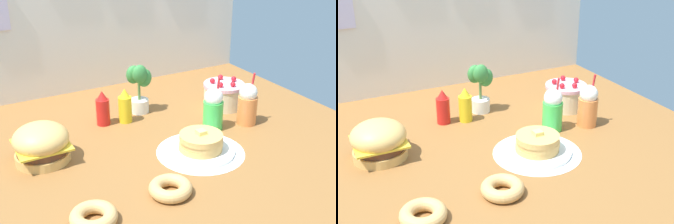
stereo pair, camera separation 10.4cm
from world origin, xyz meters
TOP-DOWN VIEW (x-y plane):
  - ground_plane at (0.00, 0.00)m, footprint 2.27×2.07m
  - back_wall at (0.00, 1.03)m, footprint 2.27×0.04m
  - doily_mat at (0.15, -0.07)m, footprint 0.44×0.44m
  - burger at (-0.54, 0.23)m, footprint 0.26×0.26m
  - pancake_stack at (0.15, -0.08)m, footprint 0.34×0.34m
  - layer_cake at (0.58, 0.34)m, footprint 0.25×0.25m
  - ketchup_bottle at (-0.14, 0.46)m, footprint 0.08×0.08m
  - mustard_bottle at (-0.02, 0.43)m, footprint 0.08×0.08m
  - cream_soda_cup at (0.35, 0.12)m, footprint 0.11×0.11m
  - orange_float_cup at (0.56, 0.08)m, footprint 0.11×0.11m
  - donut_pink_glaze at (-0.50, -0.33)m, footprint 0.18×0.18m
  - donut_chocolate at (-0.15, -0.31)m, footprint 0.18×0.18m
  - potted_plant at (0.11, 0.51)m, footprint 0.14×0.12m

SIDE VIEW (x-z plane):
  - ground_plane at x=0.00m, z-range -0.02..0.00m
  - doily_mat at x=0.15m, z-range 0.00..0.00m
  - donut_pink_glaze at x=-0.50m, z-range 0.00..0.06m
  - donut_chocolate at x=-0.15m, z-range 0.00..0.06m
  - pancake_stack at x=0.15m, z-range -0.01..0.10m
  - layer_cake at x=0.58m, z-range -0.01..0.17m
  - burger at x=-0.54m, z-range 0.00..0.18m
  - ketchup_bottle at x=-0.14m, z-range -0.01..0.19m
  - mustard_bottle at x=-0.02m, z-range -0.01..0.19m
  - cream_soda_cup at x=0.35m, z-range -0.03..0.26m
  - orange_float_cup at x=0.56m, z-range -0.03..0.26m
  - potted_plant at x=0.11m, z-range 0.01..0.31m
  - back_wall at x=0.00m, z-range 0.01..1.08m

